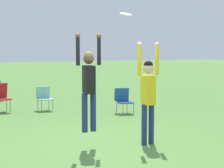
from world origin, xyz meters
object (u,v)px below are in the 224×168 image
object	(u,v)px
frisbee	(126,14)
camping_chair_2	(123,99)
camping_chair_5	(0,96)
person_defending	(148,90)
camping_chair_0	(44,96)
person_jumping	(89,80)

from	to	relation	value
frisbee	camping_chair_2	size ratio (longest dim) A/B	0.32
frisbee	camping_chair_5	distance (m)	6.38
person_defending	camping_chair_0	world-z (taller)	person_defending
frisbee	camping_chair_5	bearing A→B (deg)	101.80
camping_chair_2	frisbee	bearing A→B (deg)	81.41
camping_chair_5	person_jumping	bearing A→B (deg)	87.70
person_jumping	camping_chair_5	size ratio (longest dim) A/B	2.14
person_jumping	camping_chair_2	size ratio (longest dim) A/B	2.49
camping_chair_0	frisbee	bearing A→B (deg)	99.96
person_jumping	camping_chair_0	xyz separation A→B (m)	(0.87, 5.23, -0.94)
frisbee	person_defending	bearing A→B (deg)	-7.79
person_jumping	camping_chair_2	world-z (taller)	person_jumping
person_jumping	person_defending	xyz separation A→B (m)	(1.25, -0.33, -0.24)
person_jumping	frisbee	world-z (taller)	frisbee
camping_chair_5	camping_chair_2	bearing A→B (deg)	139.42
person_jumping	camping_chair_0	size ratio (longest dim) A/B	2.50
person_defending	frisbee	xyz separation A→B (m)	(-0.53, 0.07, 1.59)
camping_chair_0	camping_chair_2	size ratio (longest dim) A/B	1.00
person_defending	camping_chair_5	world-z (taller)	person_defending
camping_chair_5	frisbee	bearing A→B (deg)	94.38
frisbee	camping_chair_2	distance (m)	4.82
person_jumping	camping_chair_2	xyz separation A→B (m)	(2.90, 3.38, -0.96)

